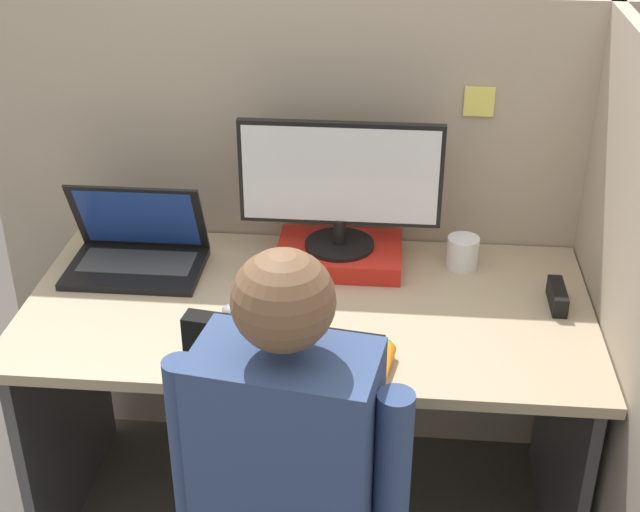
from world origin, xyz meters
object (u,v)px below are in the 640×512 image
laptop (137,252)px  paper_box (339,255)px  stapler (557,296)px  monitor (340,182)px  coffee_mug (463,252)px  carrot_toy (386,364)px

laptop → paper_box: bearing=7.8°
laptop → stapler: 1.16m
paper_box → monitor: monitor is taller
monitor → coffee_mug: bearing=1.4°
paper_box → coffee_mug: 0.35m
monitor → laptop: 0.61m
monitor → stapler: (0.59, -0.18, -0.23)m
laptop → carrot_toy: 0.84m
carrot_toy → stapler: bearing=37.7°
stapler → carrot_toy: (-0.44, -0.34, -0.00)m
coffee_mug → laptop: bearing=-174.5°
stapler → coffee_mug: coffee_mug is taller
monitor → carrot_toy: 0.59m
laptop → coffee_mug: bearing=5.5°
carrot_toy → coffee_mug: size_ratio=1.71×
paper_box → laptop: laptop is taller
laptop → coffee_mug: (0.92, 0.09, -0.00)m
paper_box → laptop: (-0.57, -0.08, 0.02)m
paper_box → coffee_mug: bearing=1.8°
paper_box → carrot_toy: size_ratio=2.27×
laptop → carrot_toy: size_ratio=2.41×
paper_box → carrot_toy: 0.54m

